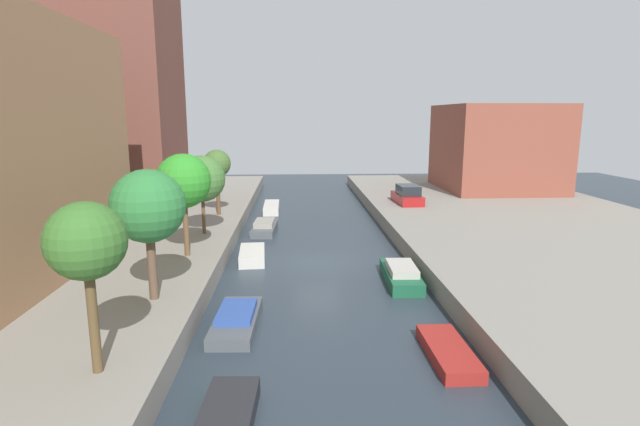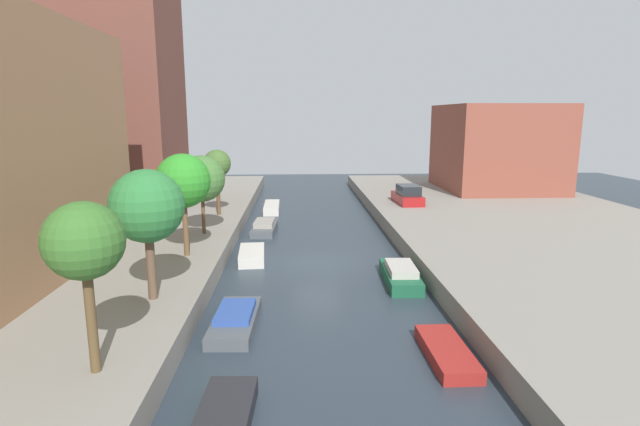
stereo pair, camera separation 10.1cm
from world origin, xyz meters
name	(u,v)px [view 1 (the left image)]	position (x,y,z in m)	size (l,w,h in m)	color
ground_plane	(318,263)	(0.00, 0.00, 0.00)	(84.00, 84.00, 0.00)	#28333D
quay_left	(39,258)	(-15.00, 0.00, 0.50)	(20.00, 64.00, 1.00)	gray
quay_right	(583,250)	(15.00, 0.00, 0.50)	(20.00, 64.00, 1.00)	gray
apartment_tower_far	(107,56)	(-16.00, 15.33, 12.60)	(10.00, 8.99, 23.20)	brown
low_block_right	(496,147)	(18.00, 20.28, 5.01)	(10.00, 10.77, 8.02)	brown
street_tree_0	(86,243)	(-6.73, -13.25, 4.69)	(2.11, 2.11, 4.80)	brown
street_tree_1	(148,207)	(-6.73, -7.68, 4.63)	(2.79, 2.79, 5.05)	brown
street_tree_2	(183,181)	(-6.73, -1.64, 4.80)	(2.70, 2.70, 5.17)	brown
street_tree_3	(202,179)	(-6.73, 3.15, 4.31)	(2.77, 2.77, 4.71)	brown
street_tree_4	(217,164)	(-6.73, 8.97, 4.61)	(1.95, 1.95, 4.65)	brown
parked_car	(407,196)	(7.87, 12.88, 1.62)	(1.94, 4.18, 1.51)	maroon
moored_boat_left_1	(225,425)	(-3.06, -14.78, 0.26)	(1.54, 3.92, 0.53)	#232328
moored_boat_left_2	(236,320)	(-3.52, -8.23, 0.30)	(1.74, 4.23, 0.69)	#4C5156
moored_boat_left_3	(252,255)	(-3.66, 0.57, 0.33)	(1.56, 3.23, 0.65)	beige
moored_boat_left_4	(265,227)	(-3.38, 7.42, 0.36)	(1.74, 4.08, 0.86)	#4C5156
moored_boat_left_5	(272,208)	(-3.26, 15.17, 0.32)	(1.31, 4.56, 0.64)	beige
moored_boat_right_1	(448,352)	(3.85, -11.12, 0.22)	(1.35, 3.54, 0.44)	maroon
moored_boat_right_2	(401,275)	(3.89, -3.46, 0.40)	(1.65, 4.37, 0.94)	#195638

